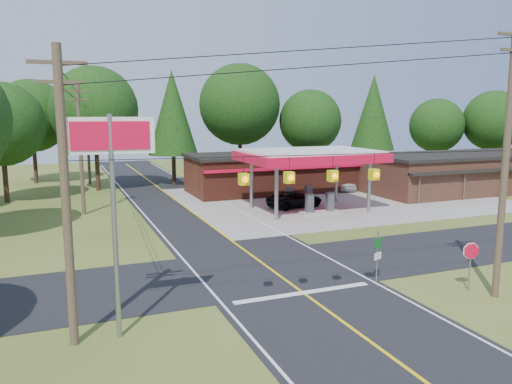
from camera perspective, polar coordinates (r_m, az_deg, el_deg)
name	(u,v)px	position (r m, az deg, el deg)	size (l,w,h in m)	color
ground	(271,270)	(25.47, 1.69, -8.85)	(120.00, 120.00, 0.00)	#485C20
main_highway	(271,269)	(25.47, 1.69, -8.83)	(8.00, 120.00, 0.02)	black
cross_road	(271,269)	(25.46, 1.69, -8.82)	(70.00, 7.00, 0.02)	black
lane_center_yellow	(271,269)	(25.46, 1.69, -8.79)	(0.15, 110.00, 0.00)	yellow
gas_canopy	(310,158)	(40.01, 6.15, 3.94)	(10.60, 7.40, 4.88)	gray
convenience_store	(271,172)	(49.64, 1.73, 2.27)	(16.40, 7.55, 3.80)	maroon
strip_building	(464,172)	(53.97, 22.70, 2.11)	(20.40, 8.75, 3.80)	#3E2319
utility_pole_near_right	(506,159)	(23.02, 26.64, 3.42)	(1.80, 0.30, 11.50)	#473828
utility_pole_near_left	(65,195)	(17.41, -20.95, -0.28)	(1.80, 0.30, 10.00)	#473828
utility_pole_far_left	(80,147)	(40.33, -19.43, 4.85)	(1.80, 0.30, 10.00)	#473828
utility_pole_north	(88,141)	(57.38, -18.67, 5.56)	(0.30, 0.30, 9.50)	#473828
overhead_beacons	(311,157)	(18.45, 6.36, 3.94)	(17.04, 2.04, 1.03)	black
treeline_backdrop	(176,116)	(47.39, -9.09, 8.59)	(70.27, 51.59, 13.30)	#332316
suv_car	(295,199)	(41.59, 4.49, -0.84)	(4.80, 4.80, 1.33)	black
sedan_car	(342,183)	(51.28, 9.81, 1.02)	(4.28, 4.28, 1.46)	silver
big_stop_sign	(112,171)	(17.39, -16.14, 2.31)	(2.90, 0.27, 7.80)	gray
octagonal_stop_sign	(471,255)	(24.06, 23.35, -6.64)	(0.76, 0.24, 2.21)	gray
route_sign_post	(378,252)	(23.82, 13.73, -6.65)	(0.49, 0.19, 2.48)	gray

